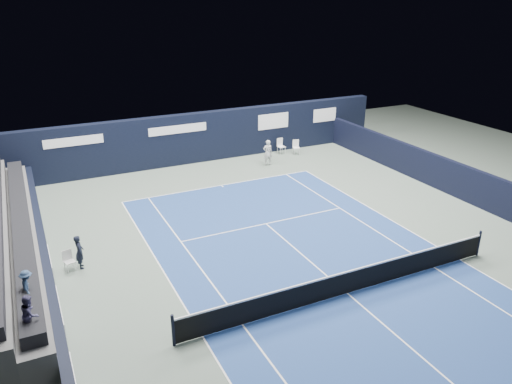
# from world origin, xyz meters

# --- Properties ---
(ground) EXTENTS (48.00, 48.00, 0.00)m
(ground) POSITION_xyz_m (0.00, 2.00, 0.00)
(ground) COLOR #57675D
(ground) RESTS_ON ground
(court_surface) EXTENTS (10.97, 23.77, 0.01)m
(court_surface) POSITION_xyz_m (0.00, 0.00, 0.00)
(court_surface) COLOR navy
(court_surface) RESTS_ON ground
(enclosure_wall_right) EXTENTS (0.30, 22.00, 1.80)m
(enclosure_wall_right) POSITION_xyz_m (10.50, 6.00, 0.90)
(enclosure_wall_right) COLOR black
(enclosure_wall_right) RESTS_ON ground
(folding_chair_back_a) EXTENTS (0.49, 0.51, 1.01)m
(folding_chair_back_a) POSITION_xyz_m (5.81, 15.74, 0.67)
(folding_chair_back_a) COLOR white
(folding_chair_back_a) RESTS_ON ground
(folding_chair_back_b) EXTENTS (0.52, 0.50, 0.96)m
(folding_chair_back_b) POSITION_xyz_m (6.65, 15.10, 0.55)
(folding_chair_back_b) COLOR white
(folding_chair_back_b) RESTS_ON ground
(line_judge_chair) EXTENTS (0.46, 0.45, 0.84)m
(line_judge_chair) POSITION_xyz_m (-8.70, 6.04, 0.48)
(line_judge_chair) COLOR silver
(line_judge_chair) RESTS_ON ground
(line_judge) EXTENTS (0.33, 0.50, 1.37)m
(line_judge) POSITION_xyz_m (-8.26, 6.05, 0.69)
(line_judge) COLOR black
(line_judge) RESTS_ON ground
(court_markings) EXTENTS (11.03, 23.83, 0.00)m
(court_markings) POSITION_xyz_m (0.00, 0.00, 0.01)
(court_markings) COLOR white
(court_markings) RESTS_ON court_surface
(tennis_net) EXTENTS (12.90, 0.10, 1.10)m
(tennis_net) POSITION_xyz_m (0.00, 0.00, 0.51)
(tennis_net) COLOR black
(tennis_net) RESTS_ON ground
(back_sponsor_wall) EXTENTS (26.00, 0.63, 3.10)m
(back_sponsor_wall) POSITION_xyz_m (0.01, 16.50, 1.55)
(back_sponsor_wall) COLOR black
(back_sponsor_wall) RESTS_ON ground
(side_barrier_left) EXTENTS (0.33, 22.00, 1.20)m
(side_barrier_left) POSITION_xyz_m (-9.50, 5.97, 0.60)
(side_barrier_left) COLOR black
(side_barrier_left) RESTS_ON ground
(tennis_player) EXTENTS (0.63, 0.84, 1.59)m
(tennis_player) POSITION_xyz_m (3.94, 13.93, 0.80)
(tennis_player) COLOR silver
(tennis_player) RESTS_ON ground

